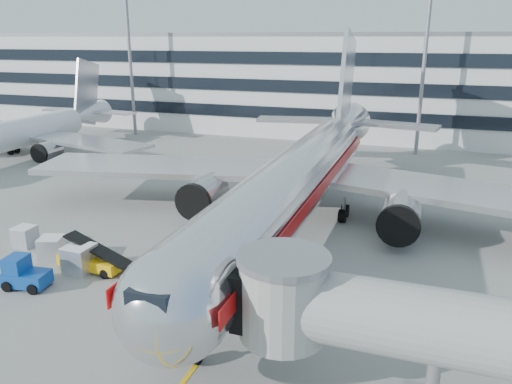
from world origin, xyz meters
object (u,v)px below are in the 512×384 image
(main_jet, at_px, (302,175))
(ramp_worker, at_px, (144,289))
(belt_loader, at_px, (92,260))
(cargo_container_left, at_px, (25,236))
(cargo_container_right, at_px, (80,259))
(baggage_tug, at_px, (24,274))
(cargo_container_front, at_px, (52,248))

(main_jet, height_order, ramp_worker, main_jet)
(belt_loader, distance_m, cargo_container_left, 7.32)
(main_jet, bearing_deg, cargo_container_right, -130.73)
(cargo_container_left, height_order, cargo_container_right, cargo_container_right)
(belt_loader, xyz_separation_m, baggage_tug, (-2.38, -3.51, 0.22))
(baggage_tug, relative_size, cargo_container_front, 1.47)
(belt_loader, bearing_deg, cargo_container_right, -128.44)
(cargo_container_left, xyz_separation_m, ramp_worker, (12.88, -4.40, 0.14))
(main_jet, distance_m, belt_loader, 17.34)
(belt_loader, height_order, cargo_container_right, belt_loader)
(baggage_tug, xyz_separation_m, cargo_container_right, (1.91, 2.92, 0.05))
(baggage_tug, relative_size, cargo_container_right, 1.55)
(cargo_container_left, height_order, ramp_worker, ramp_worker)
(belt_loader, distance_m, cargo_container_right, 0.80)
(main_jet, distance_m, cargo_container_front, 19.55)
(ramp_worker, bearing_deg, cargo_container_right, 121.00)
(main_jet, bearing_deg, cargo_container_left, -148.43)
(cargo_container_right, bearing_deg, ramp_worker, -19.26)
(cargo_container_front, height_order, ramp_worker, ramp_worker)
(baggage_tug, relative_size, cargo_container_left, 1.92)
(belt_loader, bearing_deg, cargo_container_front, 173.59)
(cargo_container_right, xyz_separation_m, cargo_container_front, (-3.14, 1.00, -0.11))
(belt_loader, relative_size, cargo_container_right, 2.65)
(baggage_tug, bearing_deg, cargo_container_front, 107.34)
(main_jet, distance_m, cargo_container_left, 21.68)
(belt_loader, height_order, cargo_container_left, belt_loader)
(cargo_container_left, distance_m, cargo_container_right, 7.03)
(belt_loader, xyz_separation_m, ramp_worker, (5.74, -2.76, 0.24))
(belt_loader, relative_size, cargo_container_front, 2.51)
(cargo_container_front, bearing_deg, cargo_container_right, -17.62)
(ramp_worker, bearing_deg, cargo_container_left, 121.40)
(belt_loader, height_order, cargo_container_front, belt_loader)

